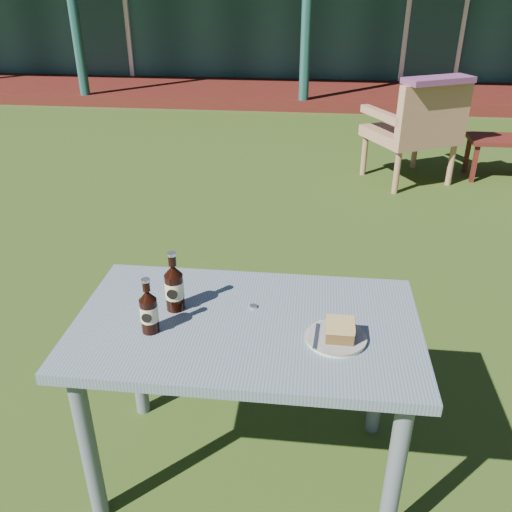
# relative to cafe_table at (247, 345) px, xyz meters

# --- Properties ---
(ground) EXTENTS (80.00, 80.00, 0.00)m
(ground) POSITION_rel_cafe_table_xyz_m (0.00, 1.60, -0.62)
(ground) COLOR #334916
(cafe_table) EXTENTS (1.20, 0.70, 0.72)m
(cafe_table) POSITION_rel_cafe_table_xyz_m (0.00, 0.00, 0.00)
(cafe_table) COLOR slate
(cafe_table) RESTS_ON ground
(plate) EXTENTS (0.20, 0.20, 0.01)m
(plate) POSITION_rel_cafe_table_xyz_m (0.31, -0.07, 0.11)
(plate) COLOR silver
(plate) RESTS_ON cafe_table
(cake_slice) EXTENTS (0.09, 0.09, 0.06)m
(cake_slice) POSITION_rel_cafe_table_xyz_m (0.32, -0.08, 0.15)
(cake_slice) COLOR brown
(cake_slice) RESTS_ON plate
(fork) EXTENTS (0.02, 0.14, 0.00)m
(fork) POSITION_rel_cafe_table_xyz_m (0.24, -0.08, 0.12)
(fork) COLOR silver
(fork) RESTS_ON plate
(cola_bottle_near) EXTENTS (0.07, 0.07, 0.23)m
(cola_bottle_near) POSITION_rel_cafe_table_xyz_m (-0.26, 0.05, 0.19)
(cola_bottle_near) COLOR black
(cola_bottle_near) RESTS_ON cafe_table
(cola_bottle_far) EXTENTS (0.06, 0.06, 0.20)m
(cola_bottle_far) POSITION_rel_cafe_table_xyz_m (-0.31, -0.09, 0.18)
(cola_bottle_far) COLOR black
(cola_bottle_far) RESTS_ON cafe_table
(bottle_cap) EXTENTS (0.03, 0.03, 0.01)m
(bottle_cap) POSITION_rel_cafe_table_xyz_m (0.01, 0.09, 0.11)
(bottle_cap) COLOR silver
(bottle_cap) RESTS_ON cafe_table
(armchair_left) EXTENTS (0.93, 0.92, 0.96)m
(armchair_left) POSITION_rel_cafe_table_xyz_m (1.13, 3.51, -0.08)
(armchair_left) COLOR #A77353
(armchair_left) RESTS_ON ground
(floral_throw) EXTENTS (0.65, 0.48, 0.05)m
(floral_throw) POSITION_rel_cafe_table_xyz_m (1.21, 3.34, 0.36)
(floral_throw) COLOR #6C365E
(floral_throw) RESTS_ON armchair_left
(side_table) EXTENTS (0.60, 0.40, 0.40)m
(side_table) POSITION_rel_cafe_table_xyz_m (1.96, 3.74, -0.28)
(side_table) COLOR #4D1812
(side_table) RESTS_ON ground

